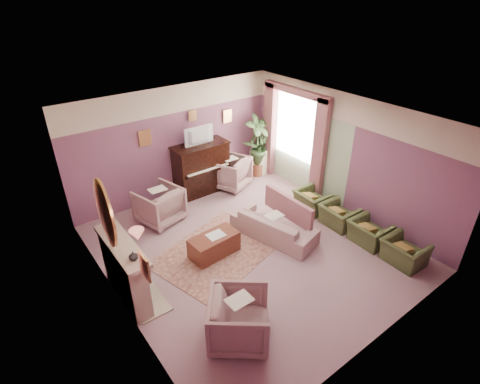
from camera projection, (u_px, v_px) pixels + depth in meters
floor at (250, 247)px, 7.89m from camera, size 5.50×6.00×0.01m
ceiling at (252, 120)px, 6.51m from camera, size 5.50×6.00×0.01m
wall_back at (176, 142)px, 9.28m from camera, size 5.50×0.02×2.80m
wall_front at (387, 275)px, 5.12m from camera, size 5.50×0.02×2.80m
wall_left at (112, 242)px, 5.76m from camera, size 0.02×6.00×2.80m
wall_right at (344, 155)px, 8.64m from camera, size 0.02×6.00×2.80m
picture_rail_band at (172, 100)px, 8.74m from camera, size 5.50×0.01×0.65m
stripe_panel at (302, 150)px, 9.69m from camera, size 0.01×3.00×2.15m
fireplace_surround at (125, 273)px, 6.40m from camera, size 0.30×1.40×1.10m
fireplace_inset at (132, 277)px, 6.53m from camera, size 0.18×0.72×0.68m
fire_ember at (135, 284)px, 6.64m from camera, size 0.06×0.54×0.10m
mantel_shelf at (121, 246)px, 6.14m from camera, size 0.40×1.55×0.07m
hearth at (140, 291)px, 6.78m from camera, size 0.55×1.50×0.02m
mirror_frame at (106, 214)px, 5.73m from camera, size 0.04×0.72×1.20m
mirror_glass at (107, 213)px, 5.74m from camera, size 0.01×0.60×1.06m
sconce_shade at (137, 235)px, 4.95m from camera, size 0.20×0.20×0.16m
piano at (201, 169)px, 9.69m from camera, size 1.40×0.60×1.30m
piano_keyshelf at (209, 171)px, 9.41m from camera, size 1.30×0.12×0.06m
piano_keys at (209, 170)px, 9.39m from camera, size 1.20×0.08×0.02m
piano_top at (200, 145)px, 9.36m from camera, size 1.45×0.65×0.04m
television at (200, 135)px, 9.19m from camera, size 0.80×0.12×0.48m
print_back_left at (145, 138)px, 8.68m from camera, size 0.30×0.03×0.38m
print_back_right at (227, 116)px, 9.88m from camera, size 0.26×0.03×0.34m
print_back_mid at (193, 116)px, 9.22m from camera, size 0.22×0.03×0.26m
print_left_wall at (144, 267)px, 4.79m from camera, size 0.03×0.28×0.36m
window_blind at (296, 125)px, 9.54m from camera, size 0.03×1.40×1.80m
curtain_left at (319, 151)px, 9.06m from camera, size 0.16×0.34×2.60m
curtain_right at (269, 130)px, 10.33m from camera, size 0.16×0.34×2.60m
pelmet at (296, 91)px, 9.07m from camera, size 0.16×2.20×0.16m
mantel_plant at (108, 222)px, 6.44m from camera, size 0.16×0.16×0.28m
mantel_vase at (133, 256)px, 5.74m from camera, size 0.16×0.16×0.16m
area_rug at (218, 251)px, 7.77m from camera, size 2.88×2.39×0.01m
coffee_table at (214, 245)px, 7.60m from camera, size 1.03×0.56×0.45m
table_paper at (216, 235)px, 7.51m from camera, size 0.35×0.28×0.01m
sofa at (274, 222)px, 8.05m from camera, size 0.63×1.89×0.76m
sofa_throw at (288, 207)px, 8.15m from camera, size 0.10×1.43×0.52m
floral_armchair_left at (159, 203)px, 8.55m from camera, size 0.90×0.90×0.93m
floral_armchair_right at (230, 171)px, 9.99m from camera, size 0.90×0.90×0.93m
floral_armchair_front at (239, 317)px, 5.67m from camera, size 0.90×0.90×0.93m
olive_chair_a at (405, 249)px, 7.31m from camera, size 0.55×0.79×0.68m
olive_chair_b at (370, 229)px, 7.88m from camera, size 0.55×0.79×0.68m
olive_chair_c at (339, 213)px, 8.44m from camera, size 0.55×0.79×0.68m
olive_chair_d at (312, 198)px, 9.01m from camera, size 0.55×0.79×0.68m
side_table at (258, 161)px, 10.80m from camera, size 0.52×0.52×0.70m
side_plant_big at (259, 144)px, 10.54m from camera, size 0.30×0.30×0.34m
side_plant_small at (264, 146)px, 10.55m from camera, size 0.16×0.16×0.28m
palm_pot at (257, 169)px, 10.76m from camera, size 0.34×0.34×0.34m
palm_plant at (258, 140)px, 10.32m from camera, size 0.76×0.76×1.44m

